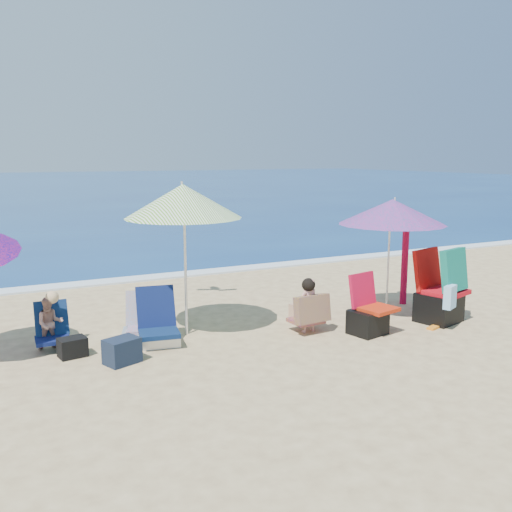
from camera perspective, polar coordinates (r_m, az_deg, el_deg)
name	(u,v)px	position (r m, az deg, el deg)	size (l,w,h in m)	color
ground	(308,345)	(7.85, 5.30, -8.92)	(120.00, 120.00, 0.00)	#D8BC84
sea	(24,187)	(51.50, -22.28, 6.47)	(120.00, 80.00, 0.12)	navy
foam	(183,274)	(12.31, -7.30, -1.84)	(120.00, 0.50, 0.04)	white
umbrella_turquoise	(392,212)	(9.09, 13.53, 4.32)	(1.69, 1.69, 1.91)	white
umbrella_striped	(183,201)	(8.00, -7.34, 5.48)	(1.77, 1.77, 2.19)	silver
furled_umbrella	(402,256)	(10.08, 14.42, -0.02)	(0.34, 0.42, 1.52)	#AF0C33
chair_navy	(158,329)	(7.94, -9.83, -7.27)	(0.64, 0.79, 0.75)	#0C2148
chair_rainbow	(141,327)	(8.20, -11.48, -6.99)	(0.64, 0.69, 0.64)	#E35550
camp_chair_left	(368,316)	(8.39, 11.20, -5.94)	(0.70, 0.62, 0.86)	red
camp_chair_right	(441,295)	(9.20, 18.07, -3.77)	(0.82, 0.94, 1.18)	red
person_center	(309,306)	(8.27, 5.39, -5.06)	(0.57, 0.49, 0.81)	tan
person_left	(51,323)	(8.05, -19.94, -6.33)	(0.47, 0.56, 0.79)	tan
bag_navy_a	(122,351)	(7.32, -13.31, -9.26)	(0.49, 0.42, 0.32)	#162032
bag_black_a	(72,347)	(7.73, -17.95, -8.72)	(0.37, 0.30, 0.25)	black
bag_tan	(300,311)	(9.00, 4.40, -5.55)	(0.35, 0.30, 0.25)	tan
bag_black_b	(357,316)	(8.95, 10.14, -5.94)	(0.27, 0.19, 0.20)	black
orange_item	(434,327)	(8.93, 17.41, -6.87)	(0.26, 0.18, 0.03)	orange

